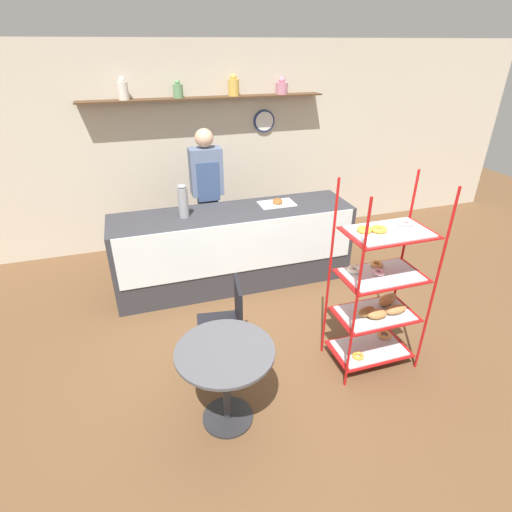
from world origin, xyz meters
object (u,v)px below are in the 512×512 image
pastry_rack (379,294)px  donut_tray_counter (275,203)px  cafe_table (226,368)px  cafe_chair (229,318)px  coffee_carafe (183,201)px  person_worker (207,195)px

pastry_rack → donut_tray_counter: 1.83m
pastry_rack → donut_tray_counter: (-0.30, 1.80, 0.22)m
pastry_rack → cafe_table: bearing=-169.6°
cafe_chair → cafe_table: bearing=-7.9°
pastry_rack → coffee_carafe: pastry_rack is taller
cafe_chair → donut_tray_counter: donut_tray_counter is taller
person_worker → donut_tray_counter: 0.85m
person_worker → cafe_chair: bearing=-96.8°
person_worker → cafe_chair: size_ratio=2.08×
coffee_carafe → cafe_chair: bearing=-84.4°
coffee_carafe → pastry_rack: bearing=-51.2°
pastry_rack → cafe_chair: size_ratio=2.02×
cafe_table → pastry_rack: bearing=10.4°
cafe_chair → coffee_carafe: 1.53m
donut_tray_counter → cafe_chair: bearing=-123.3°
pastry_rack → cafe_chair: pastry_rack is taller
person_worker → coffee_carafe: bearing=-126.6°
pastry_rack → cafe_table: (-1.43, -0.26, -0.20)m
pastry_rack → cafe_chair: (-1.26, 0.33, -0.21)m
cafe_table → coffee_carafe: coffee_carafe is taller
cafe_chair → coffee_carafe: (-0.14, 1.41, 0.59)m
pastry_rack → person_worker: size_ratio=0.97×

